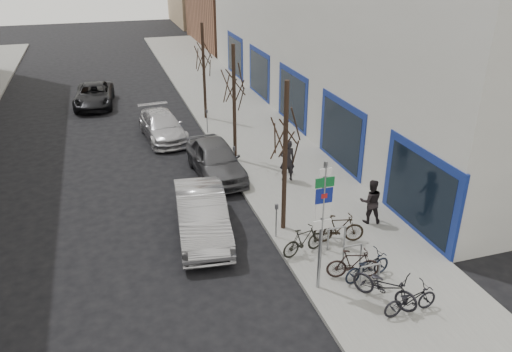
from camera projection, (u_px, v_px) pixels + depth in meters
ground at (240, 307)px, 14.19m from camera, size 120.00×120.00×0.00m
sidewalk_east at (273, 156)px, 24.02m from camera, size 5.00×70.00×0.15m
commercial_building at (435, 22)px, 30.51m from camera, size 20.00×32.00×10.00m
brick_building_far at (256, 2)px, 50.58m from camera, size 12.00×14.00×8.00m
highway_sign_pole at (322, 219)px, 13.79m from camera, size 0.55×0.10×4.20m
bike_rack at (352, 253)px, 15.46m from camera, size 0.66×2.26×0.83m
tree_near at (286, 123)px, 16.18m from camera, size 1.80×1.80×5.50m
tree_mid at (234, 76)px, 21.79m from camera, size 1.80×1.80×5.50m
tree_far at (203, 49)px, 27.41m from camera, size 1.80×1.80×5.50m
meter_front at (276, 217)px, 16.97m from camera, size 0.10×0.08×1.27m
meter_mid at (234, 157)px, 21.73m from camera, size 0.10×0.08×1.27m
meter_back at (207, 119)px, 26.48m from camera, size 0.10×0.08×1.27m
bike_near_left at (385, 284)px, 13.93m from camera, size 1.59×1.97×1.20m
bike_near_right at (353, 264)px, 14.98m from camera, size 1.71×0.93×1.00m
bike_mid_curb at (368, 264)px, 14.95m from camera, size 1.71×0.82×1.00m
bike_mid_inner at (304, 240)px, 16.16m from camera, size 1.69×0.86×0.98m
bike_far_curb at (411, 298)px, 13.54m from camera, size 1.67×0.58×1.01m
bike_far_inner at (339, 228)px, 16.78m from camera, size 1.83×0.92×1.06m
parked_car_front at (202, 215)px, 17.37m from camera, size 2.19×4.98×1.59m
parked_car_mid at (216, 159)px, 21.86m from camera, size 2.09×4.76×1.60m
parked_car_back at (162, 126)px, 26.14m from camera, size 2.34×4.87×1.37m
lane_car at (94, 95)px, 31.46m from camera, size 2.69×5.09×1.36m
pedestrian_near at (287, 160)px, 21.04m from camera, size 0.69×0.47×1.84m
pedestrian_far at (371, 201)px, 17.88m from camera, size 0.72×0.59×1.69m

